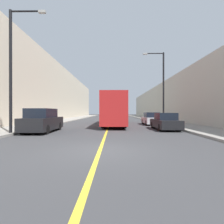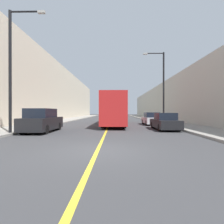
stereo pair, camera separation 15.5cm
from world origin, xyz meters
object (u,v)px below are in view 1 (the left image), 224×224
at_px(street_lamp_right, 162,84).
at_px(bus, 114,110).
at_px(car_right_mid, 151,119).
at_px(street_lamp_left, 13,64).
at_px(car_right_near, 165,122).
at_px(parked_suv_left, 42,121).

bearing_deg(street_lamp_right, bus, -178.21).
bearing_deg(car_right_mid, street_lamp_left, -140.56).
xyz_separation_m(car_right_near, street_lamp_left, (-11.48, -3.61, 4.25)).
height_order(car_right_mid, street_lamp_right, street_lamp_right).
bearing_deg(bus, street_lamp_left, -127.93).
bearing_deg(bus, street_lamp_right, 1.79).
bearing_deg(street_lamp_right, car_right_near, -102.51).
height_order(car_right_near, street_lamp_right, street_lamp_right).
relative_size(bus, parked_suv_left, 2.73).
bearing_deg(street_lamp_right, street_lamp_left, -144.48).
xyz_separation_m(bus, car_right_near, (4.56, -5.27, -1.17)).
bearing_deg(bus, car_right_mid, 7.54).
bearing_deg(street_lamp_left, car_right_mid, 39.44).
distance_m(bus, car_right_near, 7.07).
relative_size(car_right_mid, street_lamp_left, 0.50).
height_order(parked_suv_left, car_right_mid, parked_suv_left).
height_order(bus, street_lamp_right, street_lamp_right).
bearing_deg(car_right_near, street_lamp_right, 77.49).
height_order(street_lamp_left, street_lamp_right, street_lamp_right).
height_order(bus, street_lamp_left, street_lamp_left).
bearing_deg(car_right_near, car_right_mid, 89.48).
bearing_deg(street_lamp_right, car_right_mid, 159.58).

